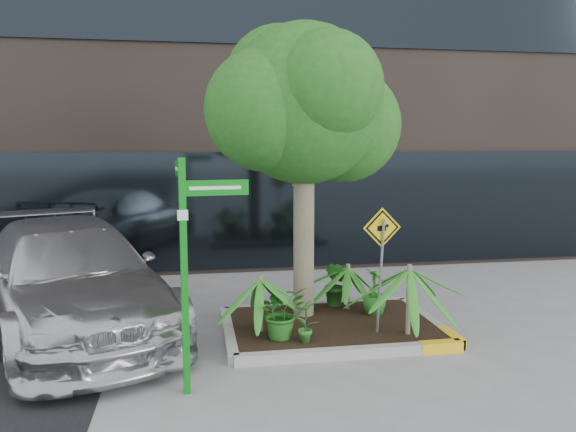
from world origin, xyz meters
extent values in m
plane|color=gray|center=(0.00, 0.00, 0.00)|extent=(80.00, 80.00, 0.00)
cube|color=#9E9E99|center=(0.20, 1.40, 0.07)|extent=(3.20, 0.15, 0.15)
cube|color=#9E9E99|center=(0.20, -0.80, 0.07)|extent=(3.20, 0.15, 0.15)
cube|color=#9E9E99|center=(-1.40, 0.30, 0.07)|extent=(0.15, 2.20, 0.15)
cube|color=#9E9E99|center=(1.80, 0.30, 0.07)|extent=(0.15, 2.20, 0.15)
cube|color=yellow|center=(1.50, -0.80, 0.07)|extent=(0.60, 0.17, 0.15)
cube|color=black|center=(0.20, 0.30, 0.12)|extent=(3.05, 2.05, 0.06)
cylinder|color=gray|center=(-0.15, 0.78, 1.55)|extent=(0.33, 0.33, 3.09)
cylinder|color=gray|center=(-0.05, 0.78, 2.68)|extent=(0.59, 0.16, 1.00)
sphere|color=#1E5518|center=(-0.15, 0.78, 3.50)|extent=(2.47, 2.47, 2.47)
sphere|color=#1E5518|center=(0.57, 1.08, 3.20)|extent=(1.86, 1.86, 1.86)
sphere|color=#1E5518|center=(-0.77, 0.57, 3.40)|extent=(1.86, 1.86, 1.86)
sphere|color=#1E5518|center=(0.05, 0.16, 3.71)|extent=(1.65, 1.65, 1.65)
sphere|color=#1E5518|center=(-0.46, 1.29, 3.92)|extent=(1.75, 1.75, 1.75)
cylinder|color=gray|center=(1.17, -0.40, 0.66)|extent=(0.07, 0.07, 1.03)
cylinder|color=gray|center=(-0.93, 0.09, 0.57)|extent=(0.07, 0.07, 0.85)
cylinder|color=gray|center=(0.64, 0.97, 0.53)|extent=(0.07, 0.07, 0.76)
imported|color=silver|center=(-3.80, 1.11, 0.84)|extent=(4.36, 6.23, 1.67)
imported|color=#22611B|center=(-0.68, -0.25, 0.53)|extent=(0.89, 0.89, 0.75)
imported|color=#287222|center=(0.99, 0.61, 0.53)|extent=(0.46, 0.46, 0.76)
imported|color=#296E22|center=(-0.37, -0.47, 0.47)|extent=(0.45, 0.45, 0.64)
imported|color=#205819|center=(0.47, 1.10, 0.54)|extent=(0.56, 0.56, 0.77)
cube|color=#0B8017|center=(-2.00, -1.50, 1.38)|extent=(0.09, 0.09, 2.76)
cube|color=#0B8017|center=(-1.63, -1.46, 2.41)|extent=(0.77, 0.11, 0.18)
cube|color=#0B8017|center=(-2.04, -1.13, 2.61)|extent=(0.11, 0.77, 0.18)
cube|color=white|center=(-1.63, -1.47, 2.41)|extent=(0.59, 0.07, 0.04)
cube|color=white|center=(-2.05, -1.13, 2.61)|extent=(0.07, 0.59, 0.04)
cube|color=white|center=(-2.00, -1.54, 2.12)|extent=(0.12, 0.02, 0.12)
cylinder|color=slate|center=(0.75, -0.33, 1.00)|extent=(0.06, 0.20, 1.70)
cube|color=yellow|center=(0.75, -0.35, 1.72)|extent=(0.57, 0.06, 0.57)
cube|color=black|center=(0.75, -0.36, 1.72)|extent=(0.51, 0.05, 0.51)
cube|color=yellow|center=(0.75, -0.36, 1.72)|extent=(0.43, 0.04, 0.43)
cube|color=black|center=(0.74, -0.37, 1.71)|extent=(0.13, 0.01, 0.08)
camera|label=1|loc=(-1.88, -7.87, 2.94)|focal=35.00mm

